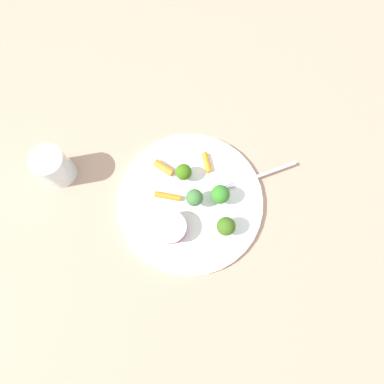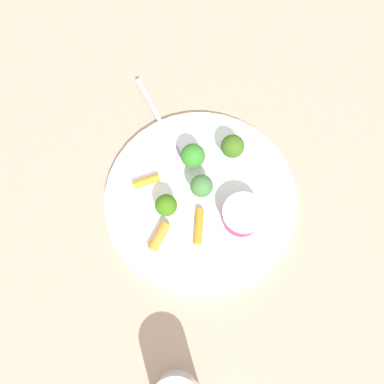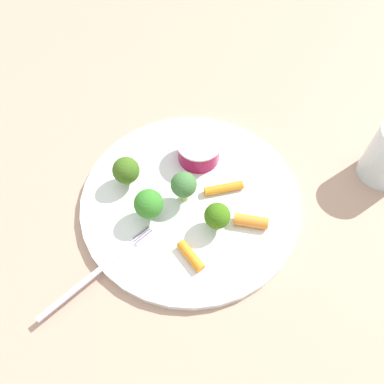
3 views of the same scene
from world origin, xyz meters
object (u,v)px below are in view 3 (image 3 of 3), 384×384
Objects in this scene: broccoli_floret_1 at (149,204)px; carrot_stick_0 at (225,191)px; sauce_cup at (199,150)px; fork at (100,269)px; plate at (191,199)px; broccoli_floret_3 at (217,216)px; broccoli_floret_0 at (185,188)px; broccoli_floret_2 at (126,170)px; carrot_stick_2 at (251,221)px; carrot_stick_1 at (191,256)px.

carrot_stick_0 is at bearing -83.68° from broccoli_floret_1.
fork is (-0.14, 0.15, -0.01)m from sauce_cup.
plate is 6.98× the size of broccoli_floret_3.
sauce_cup is 0.08m from broccoli_floret_0.
broccoli_floret_2 is 1.08× the size of broccoli_floret_3.
fork is at bearing 95.40° from carrot_stick_2.
broccoli_floret_0 is 0.34× the size of fork.
broccoli_floret_2 is (0.05, 0.07, -0.00)m from broccoli_floret_0.
broccoli_floret_3 is at bearing -80.22° from fork.
plate is 0.09m from broccoli_floret_2.
broccoli_floret_0 is at bearing -124.84° from broccoli_floret_2.
broccoli_floret_1 is 0.91× the size of carrot_stick_0.
broccoli_floret_1 is (-0.02, 0.06, 0.03)m from plate.
carrot_stick_0 is (-0.05, -0.12, -0.02)m from broccoli_floret_2.
broccoli_floret_3 is 0.15m from fork.
sauce_cup is 1.48× the size of carrot_stick_1.
fork is (-0.03, 0.15, -0.02)m from broccoli_floret_3.
carrot_stick_2 is (-0.01, -0.04, -0.02)m from broccoli_floret_3.
broccoli_floret_1 is 0.10m from fork.
carrot_stick_1 is at bearing -155.64° from broccoli_floret_2.
broccoli_floret_2 is at bearing 24.36° from carrot_stick_1.
carrot_stick_2 is at bearing -84.60° from fork.
carrot_stick_0 is 0.36× the size of fork.
broccoli_floret_0 is 0.08m from carrot_stick_1.
broccoli_floret_2 is 0.14m from carrot_stick_1.
broccoli_floret_3 reaches higher than plate.
carrot_stick_1 is (-0.08, 0.01, -0.03)m from broccoli_floret_0.
carrot_stick_0 is at bearing -89.98° from broccoli_floret_0.
broccoli_floret_0 is at bearing 34.64° from broccoli_floret_3.
broccoli_floret_0 is 1.17× the size of broccoli_floret_3.
broccoli_floret_0 is at bearing -76.69° from broccoli_floret_1.
carrot_stick_1 is at bearing 108.14° from carrot_stick_2.
broccoli_floret_3 is 0.05m from carrot_stick_2.
carrot_stick_2 is at bearing -125.08° from broccoli_floret_2.
carrot_stick_2 reaches higher than plate.
carrot_stick_2 reaches higher than fork.
plate is 6.11× the size of broccoli_floret_1.
broccoli_floret_2 is 0.86× the size of carrot_stick_0.
broccoli_floret_0 is 1.16× the size of carrot_stick_2.
broccoli_floret_1 is 0.09m from broccoli_floret_3.
sauce_cup is 0.21m from fork.
broccoli_floret_2 is (0.04, 0.08, 0.03)m from plate.
carrot_stick_1 is at bearing 172.42° from broccoli_floret_0.
carrot_stick_0 is at bearing -67.80° from fork.
broccoli_floret_1 is at bearing -50.00° from fork.
plate is 0.09m from carrot_stick_1.
fork is at bearing 99.78° from broccoli_floret_3.
carrot_stick_2 is (-0.05, -0.07, -0.02)m from broccoli_floret_0.
broccoli_floret_1 is at bearing 103.31° from broccoli_floret_0.
broccoli_floret_3 is at bearing -145.36° from broccoli_floret_0.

